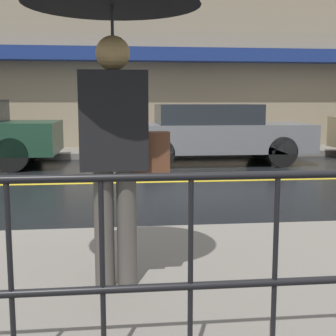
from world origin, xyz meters
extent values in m
plane|color=black|center=(0.00, 0.00, 0.00)|extent=(80.00, 80.00, 0.00)
cube|color=slate|center=(0.00, -4.76, 0.07)|extent=(28.00, 2.77, 0.14)
cube|color=slate|center=(0.00, 4.18, 0.07)|extent=(28.00, 1.63, 0.14)
cube|color=gold|center=(0.00, 0.00, 0.00)|extent=(25.20, 0.12, 0.01)
cube|color=gray|center=(0.00, 5.15, 2.55)|extent=(28.00, 0.30, 5.10)
cube|color=navy|center=(0.00, 4.72, 2.60)|extent=(16.80, 0.55, 0.35)
cylinder|color=black|center=(0.00, -5.89, 1.04)|extent=(12.00, 0.04, 0.04)
cylinder|color=black|center=(0.00, -5.89, 0.55)|extent=(12.00, 0.04, 0.04)
cylinder|color=black|center=(0.00, -5.89, 0.59)|extent=(0.02, 0.02, 0.90)
cylinder|color=black|center=(0.39, -5.89, 0.59)|extent=(0.02, 0.02, 0.90)
cylinder|color=black|center=(0.77, -5.89, 0.59)|extent=(0.02, 0.02, 0.90)
cylinder|color=black|center=(1.16, -5.89, 0.59)|extent=(0.02, 0.02, 0.90)
cylinder|color=#4C4742|center=(0.37, -4.85, 0.53)|extent=(0.13, 0.13, 0.79)
cylinder|color=#4C4742|center=(0.52, -4.85, 0.53)|extent=(0.13, 0.13, 0.79)
cube|color=black|center=(0.44, -4.85, 1.24)|extent=(0.43, 0.26, 0.62)
sphere|color=tan|center=(0.44, -4.85, 1.66)|extent=(0.22, 0.22, 0.22)
cylinder|color=#262628|center=(0.44, -4.85, 1.60)|extent=(0.02, 0.02, 0.71)
cube|color=brown|center=(0.68, -4.85, 1.02)|extent=(0.24, 0.12, 0.30)
cylinder|color=black|center=(-1.57, 3.21, 0.34)|extent=(0.67, 0.22, 0.67)
cylinder|color=black|center=(-1.57, 1.50, 0.34)|extent=(0.67, 0.22, 0.67)
cube|color=slate|center=(2.62, 2.35, 0.58)|extent=(4.19, 1.72, 0.61)
cube|color=#1E2328|center=(2.45, 2.35, 1.10)|extent=(2.18, 1.58, 0.43)
cylinder|color=black|center=(3.92, 3.10, 0.32)|extent=(0.65, 0.22, 0.65)
cylinder|color=black|center=(3.92, 1.60, 0.32)|extent=(0.65, 0.22, 0.65)
cylinder|color=black|center=(1.32, 3.10, 0.32)|extent=(0.65, 0.22, 0.65)
cylinder|color=black|center=(1.32, 1.60, 0.32)|extent=(0.65, 0.22, 0.65)
camera|label=1|loc=(0.45, -7.86, 1.36)|focal=50.00mm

